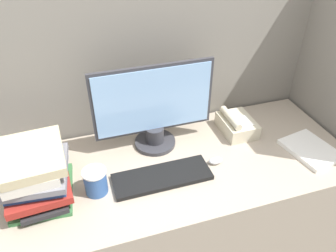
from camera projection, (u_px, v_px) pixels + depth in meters
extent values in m
cube|color=gray|center=(153.00, 113.00, 1.76)|extent=(2.05, 0.04, 1.62)
cube|color=gray|center=(331.00, 120.00, 1.70)|extent=(0.04, 0.73, 1.62)
cube|color=tan|center=(174.00, 218.00, 1.72)|extent=(1.65, 0.67, 0.77)
cylinder|color=#333338|center=(155.00, 142.00, 1.60)|extent=(0.20, 0.20, 0.02)
cylinder|color=#333338|center=(155.00, 134.00, 1.57)|extent=(0.09, 0.09, 0.08)
cube|color=#333338|center=(153.00, 100.00, 1.47)|extent=(0.56, 0.02, 0.33)
cube|color=#8CB7E5|center=(154.00, 101.00, 1.46)|extent=(0.53, 0.01, 0.31)
cube|color=black|center=(162.00, 177.00, 1.41)|extent=(0.42, 0.15, 0.02)
ellipsoid|color=silver|center=(216.00, 161.00, 1.49)|extent=(0.07, 0.04, 0.03)
cylinder|color=#335999|center=(96.00, 182.00, 1.32)|extent=(0.09, 0.09, 0.10)
cylinder|color=white|center=(94.00, 172.00, 1.29)|extent=(0.10, 0.10, 0.01)
cube|color=#38723F|center=(43.00, 192.00, 1.34)|extent=(0.25, 0.30, 0.02)
cube|color=#262628|center=(43.00, 191.00, 1.32)|extent=(0.19, 0.30, 0.02)
cube|color=gold|center=(41.00, 184.00, 1.32)|extent=(0.20, 0.26, 0.02)
cube|color=maroon|center=(38.00, 182.00, 1.30)|extent=(0.26, 0.31, 0.03)
cube|color=#264C8C|center=(38.00, 176.00, 1.28)|extent=(0.24, 0.26, 0.03)
cube|color=slate|center=(36.00, 171.00, 1.27)|extent=(0.26, 0.30, 0.03)
cube|color=silver|center=(30.00, 165.00, 1.24)|extent=(0.21, 0.28, 0.04)
cube|color=#C6B78C|center=(32.00, 155.00, 1.23)|extent=(0.24, 0.29, 0.04)
cube|color=beige|center=(237.00, 125.00, 1.67)|extent=(0.15, 0.20, 0.07)
cube|color=white|center=(244.00, 121.00, 1.64)|extent=(0.07, 0.09, 0.00)
cylinder|color=beige|center=(231.00, 118.00, 1.63)|extent=(0.04, 0.18, 0.04)
cube|color=white|center=(311.00, 149.00, 1.56)|extent=(0.23, 0.28, 0.02)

